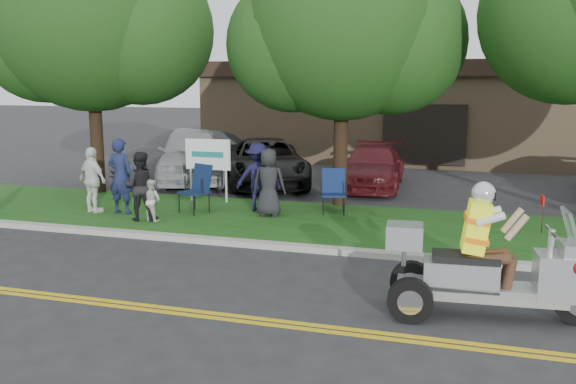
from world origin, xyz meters
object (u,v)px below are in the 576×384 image
(spectator_adult_left, at_px, (121,176))
(lawn_chair_b, at_px, (334,188))
(spectator_adult_mid, at_px, (140,186))
(parked_car_right, at_px, (373,167))
(lawn_chair_a, at_px, (198,185))
(trike_scooter, at_px, (482,271))
(parked_car_mid, at_px, (266,162))
(parked_car_left, at_px, (185,155))
(parked_car_far_left, at_px, (192,154))
(spectator_adult_right, at_px, (93,180))

(spectator_adult_left, bearing_deg, lawn_chair_b, -159.04)
(spectator_adult_mid, relative_size, parked_car_right, 0.36)
(lawn_chair_a, bearing_deg, trike_scooter, -12.07)
(lawn_chair_b, relative_size, parked_car_right, 0.24)
(spectator_adult_left, distance_m, parked_car_mid, 5.74)
(spectator_adult_mid, height_order, parked_car_right, spectator_adult_mid)
(parked_car_left, height_order, parked_car_mid, parked_car_left)
(parked_car_far_left, height_order, parked_car_left, parked_car_far_left)
(spectator_adult_left, bearing_deg, lawn_chair_a, -155.34)
(lawn_chair_a, bearing_deg, parked_car_left, 143.34)
(lawn_chair_a, xyz_separation_m, parked_car_right, (3.38, 5.32, -0.12))
(spectator_adult_left, distance_m, parked_car_left, 6.02)
(parked_car_right, bearing_deg, spectator_adult_right, -136.79)
(lawn_chair_a, height_order, parked_car_mid, parked_car_mid)
(lawn_chair_b, xyz_separation_m, spectator_adult_mid, (-4.02, -2.08, 0.19))
(spectator_adult_mid, xyz_separation_m, parked_car_far_left, (-1.54, 5.91, -0.00))
(trike_scooter, height_order, parked_car_right, trike_scooter)
(lawn_chair_b, height_order, spectator_adult_right, spectator_adult_right)
(trike_scooter, height_order, lawn_chair_a, trike_scooter)
(lawn_chair_a, xyz_separation_m, parked_car_far_left, (-2.42, 4.72, 0.13))
(trike_scooter, height_order, parked_car_far_left, trike_scooter)
(parked_car_far_left, relative_size, parked_car_left, 1.07)
(spectator_adult_right, bearing_deg, lawn_chair_b, -143.38)
(parked_car_left, distance_m, parked_car_right, 6.30)
(lawn_chair_a, xyz_separation_m, parked_car_left, (-2.92, 5.22, 0.04))
(lawn_chair_a, bearing_deg, spectator_adult_mid, -102.45)
(parked_car_far_left, relative_size, parked_car_mid, 1.01)
(lawn_chair_a, relative_size, parked_car_right, 0.26)
(spectator_adult_left, relative_size, parked_car_mid, 0.35)
(trike_scooter, xyz_separation_m, parked_car_mid, (-6.41, 9.53, 0.05))
(spectator_adult_mid, bearing_deg, parked_car_far_left, -92.52)
(trike_scooter, distance_m, spectator_adult_mid, 8.19)
(trike_scooter, height_order, spectator_adult_right, trike_scooter)
(parked_car_far_left, xyz_separation_m, parked_car_right, (5.80, 0.60, -0.25))
(trike_scooter, distance_m, lawn_chair_b, 6.57)
(spectator_adult_left, height_order, parked_car_right, spectator_adult_left)
(lawn_chair_b, height_order, parked_car_mid, parked_car_mid)
(parked_car_right, bearing_deg, spectator_adult_left, -133.43)
(lawn_chair_b, xyz_separation_m, parked_car_far_left, (-5.56, 3.83, 0.19))
(spectator_adult_left, xyz_separation_m, parked_car_mid, (1.78, 5.45, -0.29))
(spectator_adult_right, relative_size, parked_car_left, 0.33)
(lawn_chair_b, relative_size, spectator_adult_left, 0.58)
(parked_car_left, bearing_deg, parked_car_right, 22.17)
(parked_car_far_left, bearing_deg, parked_car_right, -17.32)
(parked_car_far_left, distance_m, parked_car_right, 5.84)
(lawn_chair_b, relative_size, spectator_adult_right, 0.67)
(trike_scooter, bearing_deg, parked_car_right, 102.51)
(lawn_chair_b, bearing_deg, spectator_adult_mid, -166.75)
(lawn_chair_b, height_order, parked_car_right, parked_car_right)
(lawn_chair_a, xyz_separation_m, spectator_adult_right, (-2.41, -0.76, 0.14))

